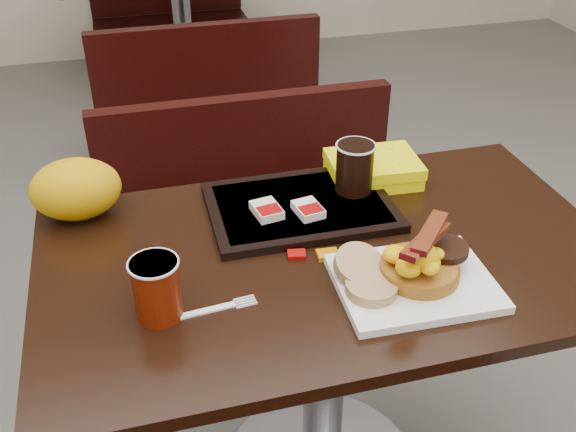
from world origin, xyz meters
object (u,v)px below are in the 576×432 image
object	(u,v)px
tray	(301,207)
knife	(452,285)
table_near	(324,377)
table_far	(184,39)
pancake_stack	(420,269)
fork	(208,310)
platter	(414,283)
bench_far_n	(170,7)
bench_far_s	(203,88)
coffee_cup_near	(157,289)
hashbrown_sleeve_left	(267,210)
hashbrown_sleeve_right	(308,209)
clamshell	(373,169)
coffee_cup_far	(355,168)
bench_near_n	(259,225)

from	to	relation	value
tray	knife	bearing A→B (deg)	-57.49
table_near	tray	world-z (taller)	tray
table_far	pancake_stack	size ratio (longest dim) A/B	7.79
table_near	fork	world-z (taller)	fork
platter	fork	world-z (taller)	platter
knife	fork	bearing A→B (deg)	-117.97
bench_far_n	bench_far_s	bearing A→B (deg)	-90.00
platter	coffee_cup_near	world-z (taller)	coffee_cup_near
table_near	bench_far_s	world-z (taller)	table_near
fork	hashbrown_sleeve_left	distance (m)	0.32
fork	tray	xyz separation A→B (m)	(0.26, 0.29, 0.01)
knife	tray	size ratio (longest dim) A/B	0.40
coffee_cup_near	hashbrown_sleeve_right	bearing A→B (deg)	33.14
clamshell	hashbrown_sleeve_left	bearing A→B (deg)	-155.40
platter	coffee_cup_far	xyz separation A→B (m)	(-0.00, 0.34, 0.07)
table_near	hashbrown_sleeve_left	xyz separation A→B (m)	(-0.10, 0.14, 0.40)
bench_far_s	clamshell	xyz separation A→B (m)	(0.19, -1.64, 0.42)
coffee_cup_far	fork	bearing A→B (deg)	-141.72
bench_far_s	pancake_stack	xyz separation A→B (m)	(0.14, -2.04, 0.42)
coffee_cup_near	clamshell	xyz separation A→B (m)	(0.55, 0.36, -0.03)
knife	table_near	bearing A→B (deg)	-152.92
pancake_stack	hashbrown_sleeve_left	size ratio (longest dim) A/B	2.06
table_near	coffee_cup_far	world-z (taller)	coffee_cup_far
bench_far_s	coffee_cup_far	distance (m)	1.77
bench_far_n	fork	world-z (taller)	fork
bench_far_n	coffee_cup_far	size ratio (longest dim) A/B	8.50
table_near	bench_far_n	bearing A→B (deg)	90.00
table_near	fork	distance (m)	0.48
platter	pancake_stack	distance (m)	0.03
bench_far_s	hashbrown_sleeve_left	bearing A→B (deg)	-93.26
knife	bench_far_s	bearing A→B (deg)	163.39
table_near	pancake_stack	xyz separation A→B (m)	(0.14, -0.14, 0.41)
bench_near_n	pancake_stack	bearing A→B (deg)	-80.84
bench_near_n	table_far	bearing A→B (deg)	90.00
pancake_stack	tray	distance (m)	0.34
coffee_cup_far	clamshell	bearing A→B (deg)	40.97
coffee_cup_near	hashbrown_sleeve_right	world-z (taller)	coffee_cup_near
coffee_cup_far	bench_far_n	bearing A→B (deg)	92.21
pancake_stack	tray	world-z (taller)	pancake_stack
coffee_cup_near	tray	bearing A→B (deg)	38.25
coffee_cup_far	tray	bearing A→B (deg)	-169.49
fork	coffee_cup_far	xyz separation A→B (m)	(0.40, 0.31, 0.08)
pancake_stack	hashbrown_sleeve_right	distance (m)	0.30
tray	coffee_cup_near	bearing A→B (deg)	-141.19
bench_far_s	coffee_cup_near	size ratio (longest dim) A/B	8.37
table_near	clamshell	bearing A→B (deg)	52.97
table_far	table_near	bearing A→B (deg)	-90.00
bench_far_n	knife	xyz separation A→B (m)	(0.19, -3.47, 0.39)
clamshell	knife	bearing A→B (deg)	-86.34
bench_far_s	hashbrown_sleeve_left	xyz separation A→B (m)	(-0.10, -1.76, 0.42)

